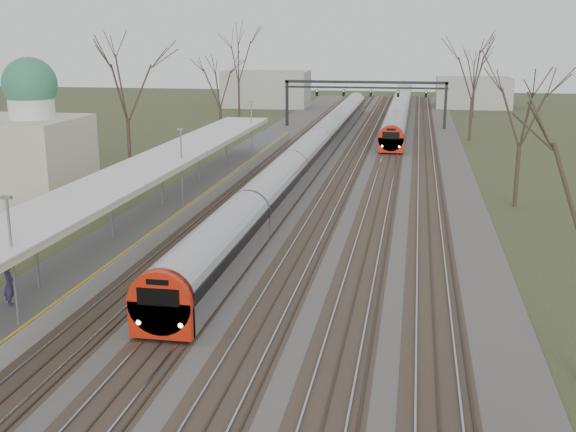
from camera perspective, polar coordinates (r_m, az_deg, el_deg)
name	(u,v)px	position (r m, az deg, el deg)	size (l,w,h in m)	color
track_bed	(340,168)	(65.86, 4.13, 3.83)	(24.00, 160.00, 0.22)	#474442
platform	(181,201)	(50.87, -8.48, 1.16)	(3.50, 69.00, 1.00)	#9E9B93
canopy	(156,164)	(46.03, -10.40, 4.08)	(4.10, 50.00, 3.11)	slate
dome_building	(13,150)	(56.02, -20.87, 4.93)	(10.00, 8.00, 10.30)	beige
signal_gantry	(365,90)	(94.94, 6.14, 9.88)	(21.00, 0.59, 6.08)	black
tree_west_far	(126,82)	(62.37, -12.70, 10.32)	(5.50, 5.50, 11.33)	#2D231C
tree_east_far	(523,103)	(52.15, 18.05, 8.50)	(5.00, 5.00, 10.30)	#2D231C
train_near	(318,143)	(70.93, 2.35, 5.75)	(2.62, 90.21, 3.05)	#A9ACB3
train_far	(400,106)	(110.26, 8.87, 8.58)	(2.62, 75.21, 3.05)	#A9ACB3
passenger	(9,285)	(31.46, -21.16, -5.08)	(0.68, 0.44, 1.85)	#3C2D59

